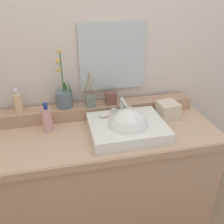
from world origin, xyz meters
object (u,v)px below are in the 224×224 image
(trinket_box, at_px, (111,98))
(tissue_box, at_px, (168,110))
(sink_basin, at_px, (128,129))
(lotion_bottle, at_px, (47,119))
(potted_plant, at_px, (64,97))
(soap_dispenser, at_px, (18,103))
(reed_diffuser, at_px, (90,100))
(soap_bar, at_px, (104,115))

(trinket_box, relative_size, tissue_box, 0.66)
(sink_basin, height_order, trinket_box, sink_basin)
(lotion_bottle, height_order, tissue_box, lotion_bottle)
(tissue_box, bearing_deg, potted_plant, 167.57)
(soap_dispenser, relative_size, trinket_box, 1.86)
(sink_basin, height_order, soap_dispenser, soap_dispenser)
(soap_dispenser, height_order, lotion_bottle, soap_dispenser)
(soap_dispenser, relative_size, reed_diffuser, 0.63)
(soap_bar, relative_size, trinket_box, 0.81)
(sink_basin, distance_m, trinket_box, 0.29)
(potted_plant, height_order, trinket_box, potted_plant)
(sink_basin, distance_m, potted_plant, 0.48)
(sink_basin, bearing_deg, soap_dispenser, 156.91)
(soap_dispenser, distance_m, reed_diffuser, 0.47)
(potted_plant, relative_size, trinket_box, 4.61)
(lotion_bottle, bearing_deg, trinket_box, 15.97)
(sink_basin, distance_m, soap_bar, 0.18)
(sink_basin, relative_size, lotion_bottle, 2.38)
(tissue_box, bearing_deg, lotion_bottle, 179.82)
(sink_basin, bearing_deg, tissue_box, 22.95)
(soap_dispenser, distance_m, trinket_box, 0.61)
(trinket_box, height_order, tissue_box, trinket_box)
(soap_dispenser, bearing_deg, reed_diffuser, -2.21)
(potted_plant, xyz_separation_m, lotion_bottle, (-0.12, -0.15, -0.08))
(soap_dispenser, bearing_deg, sink_basin, -23.09)
(soap_bar, bearing_deg, trinket_box, 61.86)
(sink_basin, bearing_deg, lotion_bottle, 163.64)
(potted_plant, xyz_separation_m, trinket_box, (0.31, -0.03, -0.03))
(soap_bar, distance_m, reed_diffuser, 0.17)
(soap_dispenser, relative_size, tissue_box, 1.23)
(trinket_box, bearing_deg, tissue_box, -17.52)
(lotion_bottle, relative_size, tissue_box, 1.49)
(soap_bar, height_order, soap_dispenser, soap_dispenser)
(potted_plant, distance_m, soap_dispenser, 0.29)
(potted_plant, relative_size, tissue_box, 3.05)
(reed_diffuser, bearing_deg, tissue_box, -13.33)
(soap_dispenser, bearing_deg, tissue_box, -8.15)
(soap_bar, relative_size, reed_diffuser, 0.28)
(soap_dispenser, height_order, tissue_box, soap_dispenser)
(potted_plant, xyz_separation_m, reed_diffuser, (0.17, -0.03, -0.03))
(lotion_bottle, bearing_deg, soap_dispenser, 141.61)
(lotion_bottle, xyz_separation_m, tissue_box, (0.81, -0.00, -0.03))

